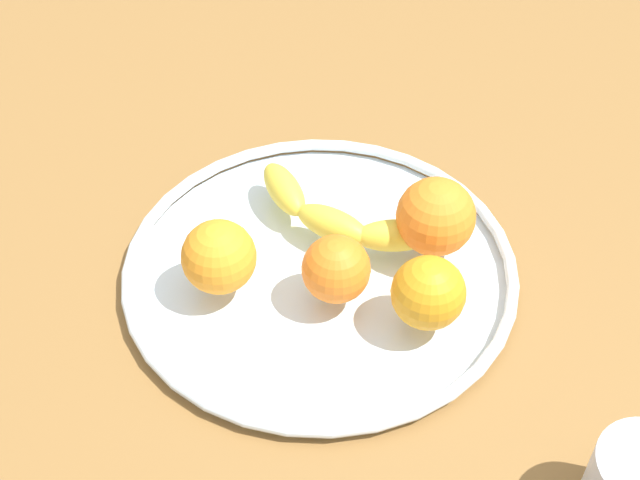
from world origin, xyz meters
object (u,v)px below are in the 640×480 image
at_px(banana, 339,216).
at_px(orange_back_right, 336,269).
at_px(fruit_bowl, 320,268).
at_px(orange_front_right, 428,293).
at_px(orange_front_left, 219,257).
at_px(orange_center, 436,217).

distance_m(banana, orange_back_right, 0.09).
xyz_separation_m(fruit_bowl, banana, (0.00, 0.05, 0.02)).
bearing_deg(orange_front_right, orange_front_left, -173.16).
distance_m(orange_front_right, orange_center, 0.09).
bearing_deg(orange_center, orange_back_right, -127.48).
height_order(fruit_bowl, orange_front_right, orange_front_right).
bearing_deg(orange_front_right, orange_back_right, 179.12).
height_order(orange_front_left, orange_back_right, orange_front_left).
bearing_deg(fruit_bowl, orange_front_left, -144.53).
distance_m(orange_front_left, orange_back_right, 0.11).
bearing_deg(orange_front_right, banana, 143.17).
relative_size(banana, orange_back_right, 3.33).
xyz_separation_m(fruit_bowl, orange_front_left, (-0.08, -0.06, 0.04)).
relative_size(orange_front_left, orange_back_right, 1.10).
relative_size(banana, orange_front_left, 3.03).
relative_size(orange_front_right, orange_center, 0.88).
bearing_deg(banana, orange_back_right, -61.24).
xyz_separation_m(banana, orange_front_left, (-0.08, -0.11, 0.02)).
relative_size(fruit_bowl, orange_back_right, 6.01).
relative_size(orange_front_right, orange_front_left, 0.96).
bearing_deg(orange_back_right, orange_front_right, -0.88).
bearing_deg(orange_center, fruit_bowl, -148.53).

